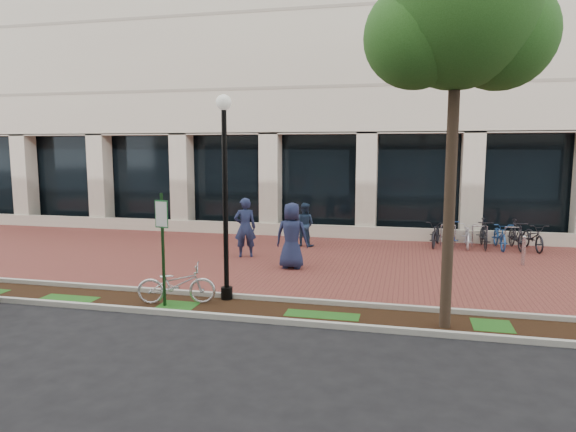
% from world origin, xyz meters
% --- Properties ---
extents(ground, '(120.00, 120.00, 0.00)m').
position_xyz_m(ground, '(0.00, 0.00, 0.00)').
color(ground, black).
rests_on(ground, ground).
extents(brick_plaza, '(40.00, 9.00, 0.01)m').
position_xyz_m(brick_plaza, '(0.00, 0.00, 0.01)').
color(brick_plaza, brown).
rests_on(brick_plaza, ground).
extents(planting_strip, '(40.00, 1.50, 0.01)m').
position_xyz_m(planting_strip, '(0.00, -5.25, 0.01)').
color(planting_strip, black).
rests_on(planting_strip, ground).
extents(curb_plaza_side, '(40.00, 0.12, 0.12)m').
position_xyz_m(curb_plaza_side, '(0.00, -4.50, 0.06)').
color(curb_plaza_side, '#B4B4AA').
rests_on(curb_plaza_side, ground).
extents(curb_street_side, '(40.00, 0.12, 0.12)m').
position_xyz_m(curb_street_side, '(0.00, -6.00, 0.06)').
color(curb_street_side, '#B4B4AA').
rests_on(curb_street_side, ground).
extents(near_office_building, '(40.00, 12.12, 16.00)m').
position_xyz_m(near_office_building, '(0.00, 10.47, 10.05)').
color(near_office_building, beige).
rests_on(near_office_building, ground).
extents(parking_sign, '(0.34, 0.07, 2.60)m').
position_xyz_m(parking_sign, '(-1.73, -5.45, 1.64)').
color(parking_sign, '#143917').
rests_on(parking_sign, ground).
extents(lamppost, '(0.36, 0.36, 4.80)m').
position_xyz_m(lamppost, '(-0.53, -4.60, 2.70)').
color(lamppost, black).
rests_on(lamppost, ground).
extents(street_tree, '(3.59, 3.00, 7.67)m').
position_xyz_m(street_tree, '(4.46, -5.41, 5.97)').
color(street_tree, '#463428').
rests_on(street_tree, ground).
extents(locked_bicycle, '(1.90, 1.11, 0.95)m').
position_xyz_m(locked_bicycle, '(-1.54, -5.20, 0.47)').
color(locked_bicycle, silver).
rests_on(locked_bicycle, ground).
extents(pedestrian_left, '(0.85, 0.71, 1.98)m').
position_xyz_m(pedestrian_left, '(-1.58, 0.11, 0.99)').
color(pedestrian_left, '#1F284D').
rests_on(pedestrian_left, ground).
extents(pedestrian_mid, '(0.90, 0.77, 1.61)m').
position_xyz_m(pedestrian_mid, '(-0.06, 2.45, 0.80)').
color(pedestrian_mid, '#1E314C').
rests_on(pedestrian_mid, ground).
extents(pedestrian_right, '(0.98, 0.64, 1.99)m').
position_xyz_m(pedestrian_right, '(0.27, -1.13, 1.00)').
color(pedestrian_right, '#1C2447').
rests_on(pedestrian_right, ground).
extents(bollard, '(0.12, 0.12, 0.95)m').
position_xyz_m(bollard, '(7.13, 0.84, 0.48)').
color(bollard, '#AEAFB3').
rests_on(bollard, ground).
extents(bike_rack_cluster, '(4.22, 1.91, 1.07)m').
position_xyz_m(bike_rack_cluster, '(6.33, 3.53, 0.50)').
color(bike_rack_cluster, black).
rests_on(bike_rack_cluster, ground).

